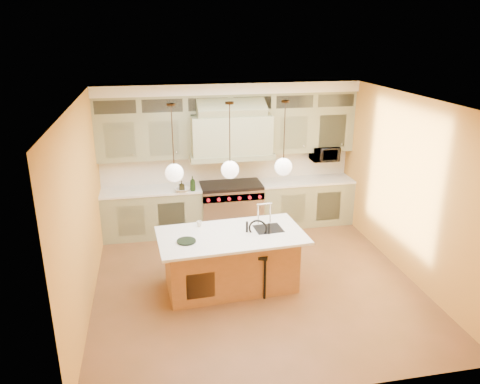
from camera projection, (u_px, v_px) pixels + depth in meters
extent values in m
plane|color=brown|center=(255.00, 281.00, 7.52)|extent=(5.00, 5.00, 0.00)
plane|color=white|center=(257.00, 100.00, 6.56)|extent=(5.00, 5.00, 0.00)
plane|color=gold|center=(228.00, 155.00, 9.36)|extent=(5.00, 0.00, 5.00)
plane|color=gold|center=(311.00, 280.00, 4.73)|extent=(5.00, 0.00, 5.00)
plane|color=gold|center=(83.00, 209.00, 6.59)|extent=(0.00, 5.00, 5.00)
plane|color=gold|center=(407.00, 187.00, 7.50)|extent=(0.00, 5.00, 5.00)
cube|color=gray|center=(153.00, 213.00, 9.11)|extent=(1.90, 0.65, 0.90)
cube|color=gray|center=(305.00, 202.00, 9.67)|extent=(1.90, 0.65, 0.90)
cube|color=white|center=(151.00, 190.00, 8.95)|extent=(1.90, 0.68, 0.04)
cube|color=white|center=(306.00, 180.00, 9.51)|extent=(1.90, 0.68, 0.04)
cube|color=beige|center=(228.00, 166.00, 9.41)|extent=(5.00, 0.04, 0.56)
cube|color=gray|center=(144.00, 137.00, 8.74)|extent=(1.75, 0.35, 0.85)
cube|color=gray|center=(309.00, 130.00, 9.33)|extent=(1.75, 0.35, 0.85)
cube|color=gray|center=(231.00, 134.00, 8.87)|extent=(1.50, 0.70, 0.75)
cube|color=gray|center=(231.00, 155.00, 9.00)|extent=(1.60, 0.76, 0.10)
cube|color=#333833|center=(229.00, 102.00, 8.84)|extent=(5.00, 0.35, 0.35)
cube|color=white|center=(229.00, 88.00, 8.73)|extent=(5.00, 0.47, 0.20)
cube|color=silver|center=(231.00, 208.00, 9.36)|extent=(1.20, 0.70, 0.90)
cube|color=black|center=(231.00, 185.00, 9.21)|extent=(1.20, 0.70, 0.06)
cube|color=silver|center=(234.00, 198.00, 8.96)|extent=(1.20, 0.06, 0.14)
cube|color=#986536|center=(231.00, 261.00, 7.25)|extent=(2.00, 1.05, 0.88)
cube|color=white|center=(231.00, 235.00, 7.05)|extent=(2.27, 1.31, 0.04)
cube|color=black|center=(268.00, 230.00, 7.24)|extent=(0.44, 0.40, 0.05)
cylinder|color=black|center=(243.00, 277.00, 7.00)|extent=(0.04, 0.04, 0.65)
cylinder|color=black|center=(265.00, 279.00, 6.94)|extent=(0.04, 0.04, 0.65)
cylinder|color=black|center=(247.00, 267.00, 7.32)|extent=(0.04, 0.04, 0.65)
cylinder|color=black|center=(268.00, 269.00, 7.25)|extent=(0.04, 0.04, 0.65)
cube|color=black|center=(256.00, 252.00, 7.01)|extent=(0.52, 0.52, 0.05)
torus|color=black|center=(258.00, 229.00, 7.06)|extent=(0.28, 0.14, 0.29)
imported|color=black|center=(324.00, 153.00, 9.48)|extent=(0.54, 0.37, 0.30)
imported|color=black|center=(193.00, 184.00, 8.81)|extent=(0.12, 0.12, 0.29)
imported|color=black|center=(182.00, 186.00, 8.78)|extent=(0.11, 0.11, 0.21)
imported|color=white|center=(182.00, 190.00, 8.81)|extent=(0.30, 0.30, 0.07)
imported|color=silver|center=(199.00, 224.00, 7.30)|extent=(0.10, 0.10, 0.08)
cylinder|color=#2D2319|center=(171.00, 105.00, 6.29)|extent=(0.12, 0.12, 0.03)
cylinder|color=#2D2319|center=(173.00, 137.00, 6.44)|extent=(0.02, 0.02, 0.93)
sphere|color=white|center=(174.00, 173.00, 6.61)|extent=(0.26, 0.26, 0.26)
cylinder|color=#2D2319|center=(230.00, 103.00, 6.44)|extent=(0.12, 0.12, 0.03)
cylinder|color=#2D2319|center=(230.00, 135.00, 6.58)|extent=(0.02, 0.02, 0.93)
sphere|color=white|center=(230.00, 170.00, 6.75)|extent=(0.26, 0.26, 0.26)
cylinder|color=#2D2319|center=(285.00, 101.00, 6.58)|extent=(0.12, 0.12, 0.03)
cylinder|color=#2D2319|center=(284.00, 132.00, 6.73)|extent=(0.02, 0.02, 0.93)
sphere|color=white|center=(283.00, 167.00, 6.90)|extent=(0.26, 0.26, 0.26)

